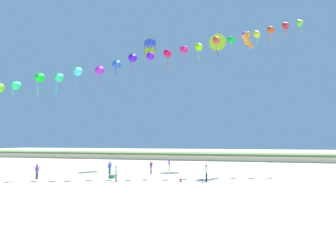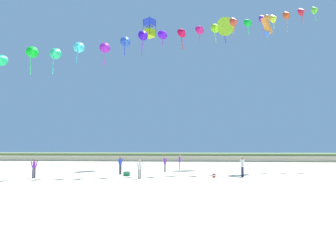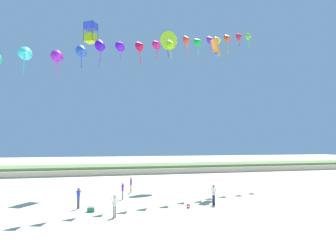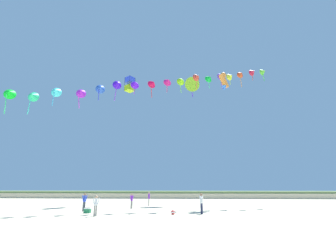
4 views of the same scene
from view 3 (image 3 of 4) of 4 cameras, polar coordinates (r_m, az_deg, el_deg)
ground_plane at (r=17.31m, az=7.22°, el=-21.18°), size 240.00×240.00×0.00m
dune_ridge at (r=57.41m, az=-9.21°, el=-8.06°), size 120.00×10.69×1.44m
person_near_left at (r=22.66m, az=-10.15°, el=-14.48°), size 0.57×0.22×1.62m
person_near_right at (r=26.24m, az=-16.70°, el=-12.75°), size 0.39×0.56×1.72m
person_mid_center at (r=33.56m, az=-7.08°, el=-10.85°), size 0.23×0.59×1.70m
person_far_right at (r=26.92m, az=8.69°, el=-12.58°), size 0.34×0.59×1.75m
person_far_center at (r=29.63m, az=-8.65°, el=-11.92°), size 0.35×0.52×1.60m
kite_banner_string at (r=31.61m, az=-6.85°, el=15.04°), size 39.12×19.71×21.95m
large_kite_low_lead at (r=38.98m, az=9.04°, el=14.60°), size 1.84×1.58×2.84m
large_kite_mid_trail at (r=40.44m, az=-14.50°, el=16.86°), size 1.79×1.79×2.49m
large_kite_high_solo at (r=44.51m, az=-0.09°, el=15.90°), size 2.87×1.84×3.85m
beach_cooler at (r=24.99m, az=-14.50°, el=-15.08°), size 0.58×0.41×0.46m
beach_ball at (r=25.72m, az=3.90°, el=-14.92°), size 0.36×0.36×0.36m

